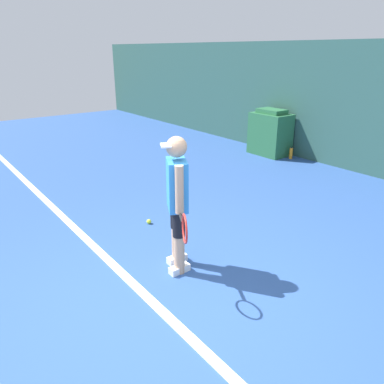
% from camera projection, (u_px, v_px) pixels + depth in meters
% --- Properties ---
extents(ground_plane, '(24.00, 24.00, 0.00)m').
position_uv_depth(ground_plane, '(175.00, 305.00, 3.68)').
color(ground_plane, '#2D5193').
extents(court_baseline, '(21.60, 0.10, 0.01)m').
position_uv_depth(court_baseline, '(162.00, 311.00, 3.59)').
color(court_baseline, white).
rests_on(court_baseline, ground_plane).
extents(tennis_player, '(0.85, 0.52, 1.53)m').
position_uv_depth(tennis_player, '(177.00, 200.00, 4.02)').
color(tennis_player, tan).
rests_on(tennis_player, ground_plane).
extents(tennis_ball, '(0.07, 0.07, 0.07)m').
position_uv_depth(tennis_ball, '(149.00, 222.00, 5.39)').
color(tennis_ball, '#D1E533').
rests_on(tennis_ball, ground_plane).
extents(covered_chair, '(0.91, 0.60, 1.07)m').
position_uv_depth(covered_chair, '(270.00, 133.00, 8.81)').
color(covered_chair, '#28663D').
rests_on(covered_chair, ground_plane).
extents(water_bottle, '(0.08, 0.08, 0.28)m').
position_uv_depth(water_bottle, '(291.00, 153.00, 8.57)').
color(water_bottle, orange).
rests_on(water_bottle, ground_plane).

